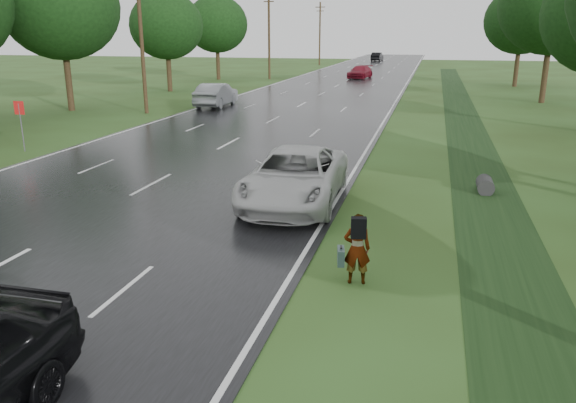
% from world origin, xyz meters
% --- Properties ---
extents(road, '(14.00, 180.00, 0.04)m').
position_xyz_m(road, '(0.00, 45.00, 0.02)').
color(road, black).
rests_on(road, ground).
extents(edge_stripe_east, '(0.12, 180.00, 0.01)m').
position_xyz_m(edge_stripe_east, '(6.75, 45.00, 0.04)').
color(edge_stripe_east, silver).
rests_on(edge_stripe_east, road).
extents(edge_stripe_west, '(0.12, 180.00, 0.01)m').
position_xyz_m(edge_stripe_west, '(-6.75, 45.00, 0.04)').
color(edge_stripe_west, silver).
rests_on(edge_stripe_west, road).
extents(center_line, '(0.12, 180.00, 0.01)m').
position_xyz_m(center_line, '(0.00, 45.00, 0.04)').
color(center_line, silver).
rests_on(center_line, road).
extents(drainage_ditch, '(2.20, 120.00, 0.56)m').
position_xyz_m(drainage_ditch, '(11.50, 18.71, 0.04)').
color(drainage_ditch, black).
rests_on(drainage_ditch, ground).
extents(road_sign, '(0.50, 0.06, 2.30)m').
position_xyz_m(road_sign, '(-8.50, 12.00, 1.64)').
color(road_sign, slate).
rests_on(road_sign, ground).
extents(utility_pole_mid, '(1.60, 0.26, 10.00)m').
position_xyz_m(utility_pole_mid, '(-9.20, 25.00, 5.20)').
color(utility_pole_mid, '#322714').
rests_on(utility_pole_mid, ground).
extents(utility_pole_far, '(1.60, 0.26, 10.00)m').
position_xyz_m(utility_pole_far, '(-9.20, 55.00, 5.20)').
color(utility_pole_far, '#322714').
rests_on(utility_pole_far, ground).
extents(utility_pole_distant, '(1.60, 0.26, 10.00)m').
position_xyz_m(utility_pole_distant, '(-9.20, 85.00, 5.20)').
color(utility_pole_distant, '#322714').
rests_on(utility_pole_distant, ground).
extents(tree_east_d, '(8.00, 8.00, 10.76)m').
position_xyz_m(tree_east_d, '(17.80, 38.00, 7.15)').
color(tree_east_d, '#322714').
rests_on(tree_east_d, ground).
extents(tree_east_f, '(7.20, 7.20, 9.62)m').
position_xyz_m(tree_east_f, '(17.50, 52.00, 6.37)').
color(tree_east_f, '#322714').
rests_on(tree_east_f, ground).
extents(tree_west_c, '(7.80, 7.80, 10.43)m').
position_xyz_m(tree_west_c, '(-15.00, 25.00, 6.92)').
color(tree_west_c, '#322714').
rests_on(tree_west_c, ground).
extents(tree_west_d, '(6.60, 6.60, 8.80)m').
position_xyz_m(tree_west_d, '(-14.20, 39.00, 5.82)').
color(tree_west_d, '#322714').
rests_on(tree_west_d, ground).
extents(tree_west_f, '(7.00, 7.00, 9.29)m').
position_xyz_m(tree_west_f, '(-14.80, 53.00, 6.14)').
color(tree_west_f, '#322714').
rests_on(tree_west_f, ground).
extents(pedestrian, '(0.78, 0.60, 1.59)m').
position_xyz_m(pedestrian, '(8.18, 1.64, 0.82)').
color(pedestrian, '#A5998C').
rests_on(pedestrian, ground).
extents(white_pickup, '(3.02, 6.17, 1.69)m').
position_xyz_m(white_pickup, '(5.50, 7.09, 0.88)').
color(white_pickup, silver).
rests_on(white_pickup, road).
extents(silver_sedan, '(1.98, 5.20, 1.69)m').
position_xyz_m(silver_sedan, '(-5.80, 29.25, 0.89)').
color(silver_sedan, gray).
rests_on(silver_sedan, road).
extents(far_car_red, '(2.86, 5.27, 1.45)m').
position_xyz_m(far_car_red, '(1.00, 58.39, 0.76)').
color(far_car_red, maroon).
rests_on(far_car_red, road).
extents(far_car_dark, '(2.00, 4.98, 1.61)m').
position_xyz_m(far_car_dark, '(-1.16, 100.46, 0.84)').
color(far_car_dark, black).
rests_on(far_car_dark, road).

